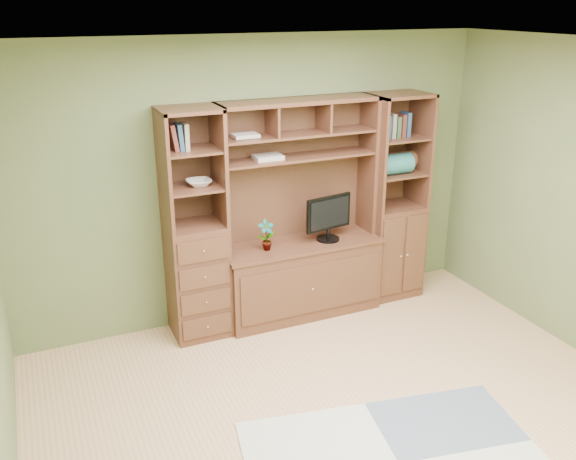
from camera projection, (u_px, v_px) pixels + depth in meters
name	position (u px, v px, depth m)	size (l,w,h in m)	color
room	(369.00, 261.00, 3.89)	(4.60, 4.10, 2.64)	tan
center_hutch	(302.00, 213.00, 5.60)	(1.54, 0.53, 2.05)	#542E1D
left_tower	(195.00, 227.00, 5.26)	(0.50, 0.45, 2.05)	#542E1D
right_tower	(394.00, 198.00, 6.02)	(0.55, 0.45, 2.05)	#542E1D
monitor	(329.00, 210.00, 5.67)	(0.49, 0.22, 0.60)	black
orchid	(266.00, 235.00, 5.49)	(0.15, 0.10, 0.29)	#9F4436
magazines	(268.00, 157.00, 5.38)	(0.25, 0.18, 0.04)	#B8A99C
bowl	(199.00, 183.00, 5.14)	(0.21, 0.21, 0.05)	silver
blanket_teal	(395.00, 164.00, 5.83)	(0.34, 0.19, 0.19)	#286B68
blanket_red	(402.00, 160.00, 6.01)	(0.31, 0.17, 0.17)	brown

